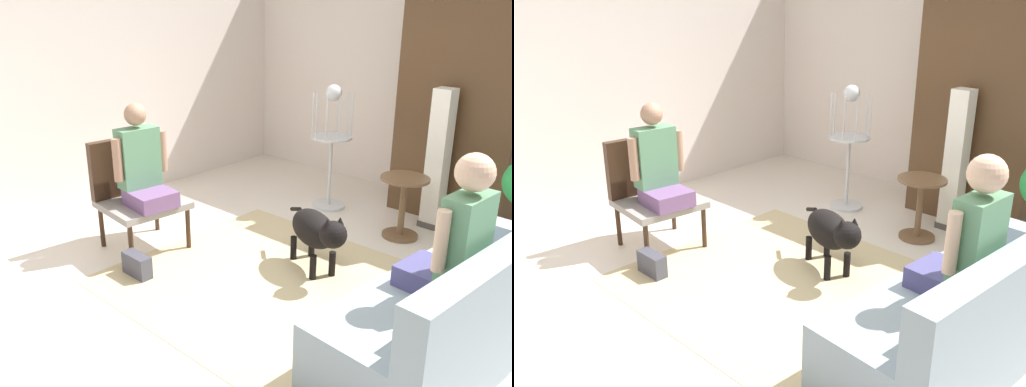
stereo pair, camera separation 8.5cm
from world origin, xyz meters
TOP-DOWN VIEW (x-y plane):
  - ground_plane at (0.00, 0.00)m, footprint 6.56×6.56m
  - back_wall at (0.00, 2.76)m, footprint 6.07×0.12m
  - left_wall at (-2.79, 0.30)m, footprint 0.12×6.00m
  - area_rug at (0.00, -0.06)m, footprint 2.59×2.18m
  - couch at (1.36, 0.02)m, footprint 0.95×1.96m
  - armchair at (-1.54, -0.35)m, footprint 0.71×0.74m
  - person_on_couch at (1.32, -0.01)m, footprint 0.49×0.51m
  - person_on_armchair at (-1.37, -0.37)m, footprint 0.49×0.52m
  - round_end_table at (0.19, 1.46)m, footprint 0.45×0.45m
  - dog at (0.02, 0.35)m, footprint 0.83×0.52m
  - bird_cage_stand at (-0.79, 1.64)m, footprint 0.43×0.43m
  - column_lamp at (0.29, 1.91)m, footprint 0.20×0.20m
  - armoire_cabinet at (0.29, 2.35)m, footprint 1.20×0.56m
  - handbag at (-1.00, -0.74)m, footprint 0.28×0.11m

SIDE VIEW (x-z plane):
  - ground_plane at x=0.00m, z-range 0.00..0.00m
  - area_rug at x=0.00m, z-range 0.00..0.01m
  - handbag at x=-1.00m, z-range 0.00..0.19m
  - couch at x=1.36m, z-range -0.12..0.74m
  - round_end_table at x=0.19m, z-range 0.04..0.65m
  - dog at x=0.02m, z-range 0.07..0.66m
  - armchair at x=-1.54m, z-range 0.07..1.05m
  - column_lamp at x=0.29m, z-range -0.01..1.38m
  - bird_cage_stand at x=-0.79m, z-range 0.06..1.40m
  - person_on_armchair at x=-1.37m, z-range 0.36..1.24m
  - person_on_couch at x=1.32m, z-range 0.37..1.29m
  - armoire_cabinet at x=0.29m, z-range 0.00..2.16m
  - back_wall at x=0.00m, z-range 0.00..2.79m
  - left_wall at x=-2.79m, z-range 0.00..2.79m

